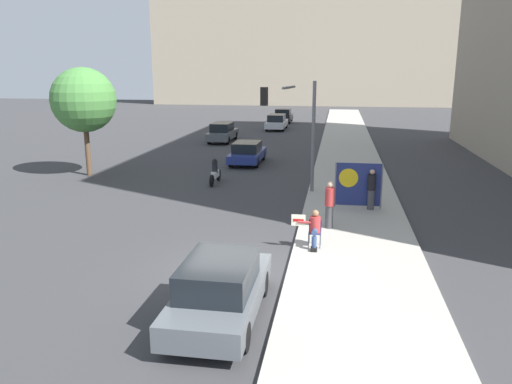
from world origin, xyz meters
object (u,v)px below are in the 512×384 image
object	(u,v)px
parked_car_curbside	(220,289)
car_on_road_far_lane	(283,116)
street_tree_near_curb	(84,100)
protest_banner	(358,184)
car_on_road_nearest	(247,153)
car_on_road_distant	(277,122)
traffic_light_pole	(294,117)
motorcycle_on_road	(215,173)
pedestrian_behind	(371,189)
seated_protester	(314,227)
jogger_on_sidewalk	(330,205)
car_on_road_midblock	(222,132)

from	to	relation	value
parked_car_curbside	car_on_road_far_lane	xyz separation A→B (m)	(-3.45, 44.69, 0.01)
street_tree_near_curb	protest_banner	bearing A→B (deg)	-18.80
car_on_road_nearest	car_on_road_distant	xyz separation A→B (m)	(-0.42, 18.25, 0.05)
traffic_light_pole	motorcycle_on_road	world-z (taller)	traffic_light_pole
pedestrian_behind	street_tree_near_curb	world-z (taller)	street_tree_near_curb
traffic_light_pole	street_tree_near_curb	world-z (taller)	street_tree_near_curb
motorcycle_on_road	car_on_road_distant	bearing A→B (deg)	89.50
parked_car_curbside	car_on_road_distant	bearing A→B (deg)	95.04
car_on_road_distant	car_on_road_nearest	bearing A→B (deg)	-88.69
traffic_light_pole	car_on_road_nearest	distance (m)	8.31
seated_protester	parked_car_curbside	bearing A→B (deg)	-92.77
car_on_road_nearest	street_tree_near_curb	size ratio (longest dim) A/B	0.72
jogger_on_sidewalk	car_on_road_midblock	xyz separation A→B (m)	(-9.00, 21.88, -0.23)
car_on_road_nearest	motorcycle_on_road	size ratio (longest dim) A/B	2.04
seated_protester	car_on_road_midblock	distance (m)	25.45
pedestrian_behind	car_on_road_midblock	size ratio (longest dim) A/B	0.36
seated_protester	parked_car_curbside	world-z (taller)	parked_car_curbside
car_on_road_nearest	car_on_road_far_lane	bearing A→B (deg)	91.20
car_on_road_nearest	seated_protester	bearing A→B (deg)	-71.80
protest_banner	car_on_road_distant	world-z (taller)	protest_banner
jogger_on_sidewalk	car_on_road_far_lane	world-z (taller)	jogger_on_sidewalk
traffic_light_pole	car_on_road_nearest	size ratio (longest dim) A/B	1.20
street_tree_near_curb	pedestrian_behind	bearing A→B (deg)	-18.62
car_on_road_nearest	car_on_road_distant	size ratio (longest dim) A/B	0.89
car_on_road_nearest	motorcycle_on_road	world-z (taller)	car_on_road_nearest
jogger_on_sidewalk	protest_banner	xyz separation A→B (m)	(1.08, 2.89, 0.12)
pedestrian_behind	car_on_road_nearest	xyz separation A→B (m)	(-6.91, 9.90, -0.28)
seated_protester	jogger_on_sidewalk	bearing A→B (deg)	96.80
pedestrian_behind	car_on_road_midblock	world-z (taller)	pedestrian_behind
traffic_light_pole	car_on_road_distant	size ratio (longest dim) A/B	1.08
jogger_on_sidewalk	car_on_road_far_lane	distance (m)	38.15
car_on_road_midblock	car_on_road_distant	world-z (taller)	car_on_road_midblock
car_on_road_midblock	motorcycle_on_road	distance (m)	15.30
traffic_light_pole	parked_car_curbside	bearing A→B (deg)	-92.35
motorcycle_on_road	pedestrian_behind	bearing A→B (deg)	-28.75
pedestrian_behind	street_tree_near_curb	xyz separation A→B (m)	(-14.89, 5.02, 3.12)
car_on_road_distant	traffic_light_pole	bearing A→B (deg)	-81.31
seated_protester	car_on_road_far_lane	xyz separation A→B (m)	(-5.37, 39.79, -0.03)
traffic_light_pole	motorcycle_on_road	size ratio (longest dim) A/B	2.45
car_on_road_midblock	car_on_road_nearest	bearing A→B (deg)	-68.04
seated_protester	traffic_light_pole	xyz separation A→B (m)	(-1.40, 7.74, 2.76)
protest_banner	parked_car_curbside	bearing A→B (deg)	-109.23
pedestrian_behind	car_on_road_midblock	distance (m)	21.87
pedestrian_behind	motorcycle_on_road	world-z (taller)	pedestrian_behind
parked_car_curbside	car_on_road_distant	distance (m)	38.04
jogger_on_sidewalk	car_on_road_nearest	xyz separation A→B (m)	(-5.29, 12.66, -0.31)
car_on_road_distant	car_on_road_far_lane	xyz separation A→B (m)	(-0.11, 6.79, 0.01)
parked_car_curbside	car_on_road_distant	world-z (taller)	parked_car_curbside
car_on_road_nearest	street_tree_near_curb	xyz separation A→B (m)	(-7.98, -4.88, 3.40)
pedestrian_behind	motorcycle_on_road	distance (m)	8.61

